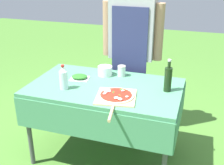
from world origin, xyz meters
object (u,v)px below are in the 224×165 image
object	(u,v)px
pizza_on_peel	(116,97)
person_cook	(132,43)
prep_table	(105,94)
mixing_tub	(105,71)
oil_bottle	(168,79)
sauce_jar	(122,71)
herb_container	(80,77)
water_bottle	(63,78)

from	to	relation	value
pizza_on_peel	person_cook	bearing A→B (deg)	85.33
prep_table	mixing_tub	size ratio (longest dim) A/B	9.65
prep_table	mixing_tub	bearing A→B (deg)	109.35
prep_table	oil_bottle	world-z (taller)	oil_bottle
person_cook	pizza_on_peel	distance (m)	0.85
oil_bottle	sauce_jar	xyz separation A→B (m)	(-0.48, 0.21, -0.07)
person_cook	oil_bottle	xyz separation A→B (m)	(0.46, -0.54, -0.13)
pizza_on_peel	prep_table	bearing A→B (deg)	118.55
pizza_on_peel	sauce_jar	bearing A→B (deg)	90.77
person_cook	mixing_tub	size ratio (longest dim) A/B	11.98
herb_container	prep_table	bearing A→B (deg)	-14.21
pizza_on_peel	herb_container	size ratio (longest dim) A/B	2.90
herb_container	sauce_jar	size ratio (longest dim) A/B	1.92
person_cook	sauce_jar	xyz separation A→B (m)	(-0.02, -0.32, -0.20)
pizza_on_peel	mixing_tub	world-z (taller)	mixing_tub
prep_table	person_cook	xyz separation A→B (m)	(0.09, 0.60, 0.33)
water_bottle	sauce_jar	bearing A→B (deg)	48.73
herb_container	water_bottle	bearing A→B (deg)	-98.35
person_cook	water_bottle	distance (m)	0.89
herb_container	person_cook	bearing A→B (deg)	54.36
herb_container	sauce_jar	bearing A→B (deg)	29.48
person_cook	sauce_jar	size ratio (longest dim) A/B	16.54
pizza_on_peel	herb_container	xyz separation A→B (m)	(-0.46, 0.29, 0.01)
prep_table	herb_container	bearing A→B (deg)	165.79
pizza_on_peel	sauce_jar	size ratio (longest dim) A/B	5.58
pizza_on_peel	herb_container	world-z (taller)	pizza_on_peel
water_bottle	sauce_jar	distance (m)	0.61
pizza_on_peel	water_bottle	bearing A→B (deg)	165.51
herb_container	sauce_jar	distance (m)	0.42
oil_bottle	person_cook	bearing A→B (deg)	130.89
pizza_on_peel	herb_container	distance (m)	0.54
pizza_on_peel	water_bottle	distance (m)	0.51
prep_table	sauce_jar	world-z (taller)	sauce_jar
oil_bottle	water_bottle	world-z (taller)	oil_bottle
sauce_jar	prep_table	bearing A→B (deg)	-105.34
person_cook	oil_bottle	distance (m)	0.72
prep_table	herb_container	size ratio (longest dim) A/B	6.93
pizza_on_peel	mixing_tub	size ratio (longest dim) A/B	4.04
water_bottle	herb_container	bearing A→B (deg)	81.65
person_cook	prep_table	bearing A→B (deg)	81.99
mixing_tub	sauce_jar	size ratio (longest dim) A/B	1.38
prep_table	herb_container	distance (m)	0.31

